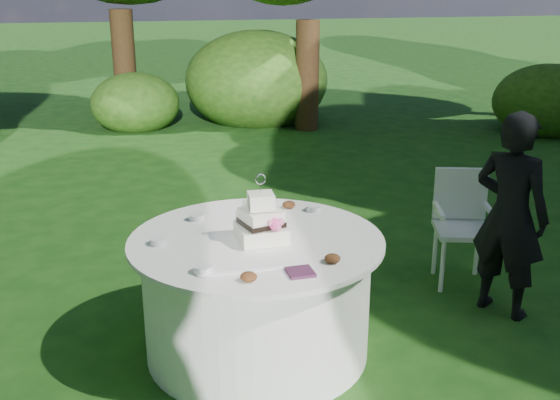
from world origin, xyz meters
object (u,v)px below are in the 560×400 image
Objects in this scene: napkins at (300,272)px; guest at (510,215)px; chair at (462,218)px; cake at (262,223)px; table at (257,295)px.

guest is (1.70, 0.62, -0.05)m from napkins.
chair is at bearing 35.31° from napkins.
cake is (-1.78, -0.10, 0.16)m from guest.
guest is 0.60m from chair.
cake reaches higher than chair.
guest is 1.84m from table.
napkins is 0.09× the size of table.
napkins reaches higher than table.
guest is at bearing -87.41° from chair.
table is 1.76× the size of chair.
guest reaches higher than napkins.
napkins is 0.16× the size of chair.
napkins is 2.07m from chair.
chair reaches higher than napkins.
chair is (1.76, 0.67, -0.37)m from cake.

